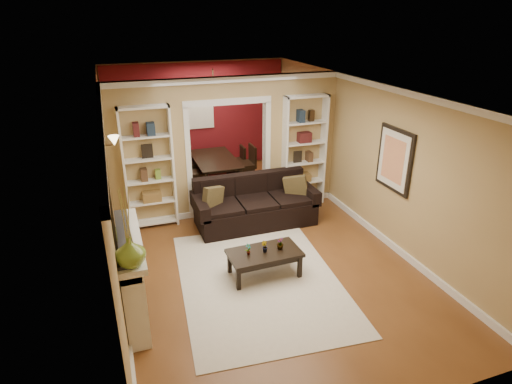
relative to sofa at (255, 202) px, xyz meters
name	(u,v)px	position (x,y,z in m)	size (l,w,h in m)	color
floor	(248,236)	(-0.30, -0.45, -0.45)	(8.00, 8.00, 0.00)	brown
ceiling	(247,86)	(-0.30, -0.45, 2.25)	(8.00, 8.00, 0.00)	white
wall_back	(198,117)	(-0.30, 3.55, 0.90)	(8.00, 8.00, 0.00)	tan
wall_front	(387,309)	(-0.30, -4.45, 0.90)	(8.00, 8.00, 0.00)	tan
wall_left	(109,183)	(-2.55, -0.45, 0.90)	(8.00, 8.00, 0.00)	tan
wall_right	(362,153)	(1.95, -0.45, 0.90)	(8.00, 8.00, 0.00)	tan
partition_wall	(228,147)	(-0.30, 0.75, 0.90)	(4.50, 0.15, 2.70)	tan
red_back_panel	(198,118)	(-0.30, 3.52, 0.87)	(4.44, 0.04, 2.64)	maroon
dining_window	(198,109)	(-0.30, 3.48, 1.10)	(0.78, 0.03, 0.98)	#8CA5CC
area_rug	(259,280)	(-0.57, -1.81, -0.45)	(2.34, 3.27, 0.01)	beige
sofa	(255,202)	(0.00, 0.00, 0.00)	(2.32, 1.00, 0.91)	black
pillow_left	(213,198)	(-0.82, -0.02, 0.20)	(0.43, 0.12, 0.43)	brown
pillow_right	(296,187)	(0.82, -0.02, 0.21)	(0.44, 0.13, 0.44)	brown
coffee_table	(264,263)	(-0.45, -1.71, -0.25)	(1.10, 0.60, 0.42)	black
plant_left	(248,249)	(-0.70, -1.71, 0.06)	(0.10, 0.07, 0.19)	#336626
plant_center	(264,247)	(-0.45, -1.71, 0.05)	(0.10, 0.08, 0.17)	#336626
plant_right	(280,243)	(-0.19, -1.71, 0.06)	(0.11, 0.11, 0.19)	#336626
bookshelf_left	(149,169)	(-1.85, 0.58, 0.70)	(0.90, 0.30, 2.30)	white
bookshelf_right	(304,152)	(1.25, 0.58, 0.70)	(0.90, 0.30, 2.30)	white
fireplace	(133,275)	(-2.39, -1.95, 0.13)	(0.32, 1.70, 1.16)	white
vase	(130,252)	(-2.39, -2.65, 0.88)	(0.34, 0.34, 0.35)	olive
mirror	(109,192)	(-2.53, -1.95, 1.35)	(0.03, 0.95, 1.10)	silver
wall_sconce	(110,143)	(-2.45, 0.10, 1.38)	(0.18, 0.18, 0.22)	#FFE0A5
framed_art	(394,160)	(1.91, -1.45, 1.10)	(0.04, 0.85, 1.05)	black
dining_table	(217,170)	(-0.16, 2.36, -0.15)	(0.96, 1.72, 0.61)	black
dining_chair_nw	(196,173)	(-0.71, 2.06, -0.05)	(0.40, 0.40, 0.81)	black
dining_chair_ne	(242,165)	(0.39, 2.06, 0.02)	(0.47, 0.47, 0.95)	black
dining_chair_sw	(191,164)	(-0.71, 2.66, -0.02)	(0.43, 0.43, 0.87)	black
dining_chair_se	(235,161)	(0.39, 2.66, -0.08)	(0.37, 0.37, 0.76)	black
chandelier	(209,99)	(-0.30, 2.25, 1.57)	(0.50, 0.50, 0.30)	#352618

